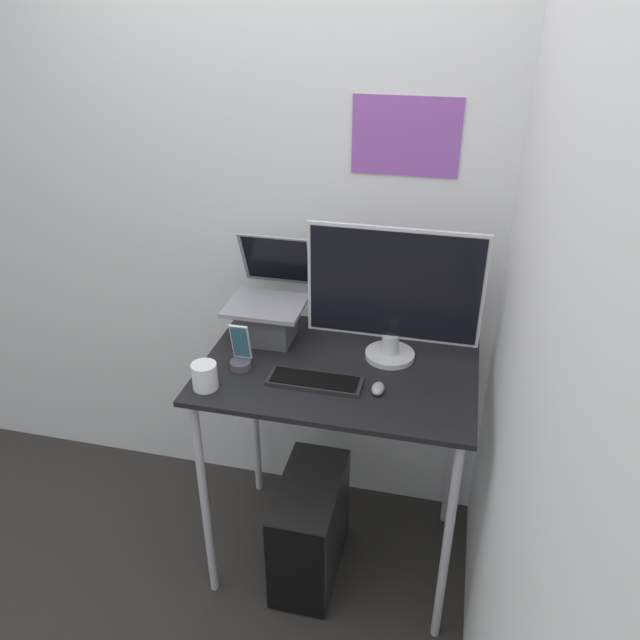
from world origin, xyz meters
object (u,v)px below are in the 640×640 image
cell_phone (241,356)px  keyboard (315,381)px  mouse (378,389)px  computer_tower (310,527)px  laptop (268,312)px  monitor (393,296)px

cell_phone → keyboard: bearing=-7.4°
mouse → computer_tower: (-0.25, 0.03, -0.74)m
laptop → keyboard: size_ratio=1.15×
monitor → keyboard: size_ratio=1.88×
monitor → mouse: monitor is taller
monitor → mouse: size_ratio=8.83×
mouse → computer_tower: mouse is taller
cell_phone → computer_tower: cell_phone is taller
laptop → monitor: bearing=-5.5°
laptop → computer_tower: bearing=-48.7°
cell_phone → computer_tower: 0.81m
laptop → computer_tower: 0.90m
monitor → keyboard: monitor is taller
keyboard → cell_phone: size_ratio=1.89×
monitor → computer_tower: monitor is taller
computer_tower → monitor: bearing=38.7°
monitor → computer_tower: bearing=-141.3°
cell_phone → computer_tower: bearing=-3.4°
keyboard → cell_phone: (-0.28, 0.04, 0.04)m
monitor → laptop: bearing=174.5°
laptop → monitor: (0.48, -0.05, 0.15)m
laptop → computer_tower: (0.22, -0.25, -0.83)m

